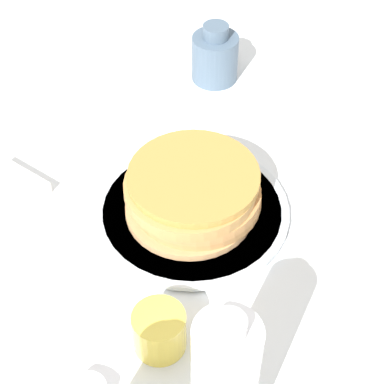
{
  "coord_description": "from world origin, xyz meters",
  "views": [
    {
      "loc": [
        -0.55,
        0.33,
        0.71
      ],
      "look_at": [
        -0.02,
        -0.03,
        0.05
      ],
      "focal_mm": 60.0,
      "sensor_mm": 36.0,
      "label": 1
    }
  ],
  "objects_px": {
    "plate": "(192,211)",
    "juice_glass": "(159,331)",
    "pancake_stack": "(193,192)",
    "cream_jug": "(215,56)"
  },
  "relations": [
    {
      "from": "plate",
      "to": "juice_glass",
      "type": "xyz_separation_m",
      "value": [
        -0.16,
        0.16,
        0.02
      ]
    },
    {
      "from": "pancake_stack",
      "to": "juice_glass",
      "type": "relative_size",
      "value": 3.05
    },
    {
      "from": "pancake_stack",
      "to": "cream_jug",
      "type": "relative_size",
      "value": 1.84
    },
    {
      "from": "pancake_stack",
      "to": "juice_glass",
      "type": "xyz_separation_m",
      "value": [
        -0.16,
        0.16,
        -0.02
      ]
    },
    {
      "from": "pancake_stack",
      "to": "cream_jug",
      "type": "bearing_deg",
      "value": -40.71
    },
    {
      "from": "cream_jug",
      "to": "juice_glass",
      "type": "bearing_deg",
      "value": 137.7
    },
    {
      "from": "pancake_stack",
      "to": "juice_glass",
      "type": "bearing_deg",
      "value": 135.27
    },
    {
      "from": "plate",
      "to": "pancake_stack",
      "type": "relative_size",
      "value": 1.42
    },
    {
      "from": "plate",
      "to": "juice_glass",
      "type": "height_order",
      "value": "juice_glass"
    },
    {
      "from": "plate",
      "to": "juice_glass",
      "type": "distance_m",
      "value": 0.22
    }
  ]
}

